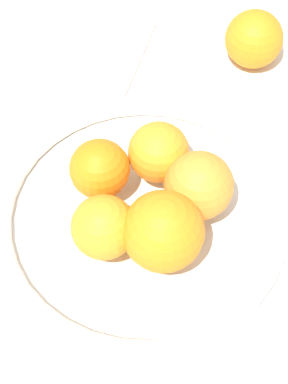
% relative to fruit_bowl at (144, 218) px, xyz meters
% --- Properties ---
extents(ground_plane, '(4.00, 4.00, 0.00)m').
position_rel_fruit_bowl_xyz_m(ground_plane, '(0.00, 0.00, -0.02)').
color(ground_plane, silver).
extents(fruit_bowl, '(0.31, 0.31, 0.03)m').
position_rel_fruit_bowl_xyz_m(fruit_bowl, '(0.00, 0.00, 0.00)').
color(fruit_bowl, silver).
rests_on(fruit_bowl, ground_plane).
extents(orange_pile, '(0.18, 0.18, 0.08)m').
position_rel_fruit_bowl_xyz_m(orange_pile, '(0.01, -0.01, 0.05)').
color(orange_pile, orange).
rests_on(orange_pile, fruit_bowl).
extents(stray_orange, '(0.08, 0.08, 0.08)m').
position_rel_fruit_bowl_xyz_m(stray_orange, '(0.20, 0.22, 0.02)').
color(stray_orange, orange).
rests_on(stray_orange, ground_plane).
extents(napkin_folded, '(0.20, 0.20, 0.01)m').
position_rel_fruit_bowl_xyz_m(napkin_folded, '(-0.01, 0.29, -0.01)').
color(napkin_folded, beige).
rests_on(napkin_folded, ground_plane).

